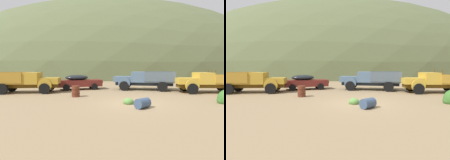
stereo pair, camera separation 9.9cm
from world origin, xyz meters
TOP-DOWN VIEW (x-y plane):
  - ground_plane at (0.00, 0.00)m, footprint 300.00×300.00m
  - hill_distant at (-28.36, 69.29)m, footprint 113.10×75.42m
  - hill_far_right at (2.32, 60.83)m, footprint 116.78×84.48m
  - hill_far_left at (53.80, 71.89)m, footprint 74.61×80.93m
  - truck_mustard at (-8.68, 5.69)m, footprint 5.98×2.45m
  - car_oxblood at (-4.35, 8.00)m, footprint 5.15×2.94m
  - truck_chalk_blue at (1.90, 7.30)m, footprint 6.48×3.80m
  - truck_faded_yellow at (7.39, 4.71)m, footprint 6.17×2.83m
  - oil_drum_spare at (0.24, -1.37)m, footprint 1.08×1.04m
  - oil_drum_by_truck at (-4.22, 3.03)m, footprint 0.68×0.68m
  - bush_front_right at (-0.40, -0.01)m, footprint 0.70×0.75m

SIDE VIEW (x-z plane):
  - ground_plane at x=0.00m, z-range 0.00..0.00m
  - hill_distant at x=-28.36m, z-range -19.27..19.27m
  - hill_far_right at x=2.32m, z-range -24.82..24.82m
  - hill_far_left at x=53.80m, z-range -23.80..23.80m
  - bush_front_right at x=-0.40m, z-range -0.12..0.38m
  - oil_drum_spare at x=0.24m, z-range 0.00..0.60m
  - oil_drum_by_truck at x=-4.22m, z-range 0.00..0.89m
  - car_oxblood at x=-4.35m, z-range 0.03..1.60m
  - truck_faded_yellow at x=7.39m, z-range -0.08..2.08m
  - truck_mustard at x=-8.68m, z-range 0.06..1.97m
  - truck_chalk_blue at x=1.90m, z-range 0.06..1.97m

